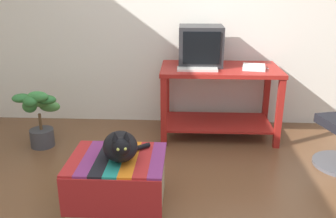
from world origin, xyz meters
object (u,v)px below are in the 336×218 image
at_px(desk, 219,90).
at_px(cat, 121,146).
at_px(tv_monitor, 201,46).
at_px(ottoman_with_blanket, 118,181).
at_px(keyboard, 197,69).
at_px(potted_plant, 39,116).
at_px(book, 254,67).

xyz_separation_m(desk, cat, (-0.80, -1.38, -0.02)).
distance_m(tv_monitor, cat, 1.65).
bearing_deg(tv_monitor, ottoman_with_blanket, -114.12).
relative_size(tv_monitor, ottoman_with_blanket, 0.65).
relative_size(tv_monitor, keyboard, 1.12).
height_order(keyboard, cat, keyboard).
relative_size(desk, cat, 2.97).
distance_m(keyboard, cat, 1.38).
xyz_separation_m(cat, potted_plant, (-1.00, 1.00, -0.17)).
relative_size(desk, tv_monitor, 2.71).
bearing_deg(potted_plant, ottoman_with_blanket, -45.38).
xyz_separation_m(keyboard, cat, (-0.56, -1.23, -0.28)).
distance_m(desk, book, 0.42).
height_order(tv_monitor, book, tv_monitor).
bearing_deg(cat, book, 35.93).
xyz_separation_m(desk, potted_plant, (-1.81, -0.38, -0.19)).
bearing_deg(ottoman_with_blanket, book, 48.15).
xyz_separation_m(desk, tv_monitor, (-0.20, 0.08, 0.44)).
xyz_separation_m(tv_monitor, potted_plant, (-1.60, -0.46, -0.63)).
height_order(desk, cat, desk).
relative_size(keyboard, book, 1.50).
height_order(keyboard, book, book).
distance_m(tv_monitor, potted_plant, 1.78).
bearing_deg(cat, ottoman_with_blanket, 133.37).
bearing_deg(keyboard, tv_monitor, 81.41).
xyz_separation_m(tv_monitor, ottoman_with_blanket, (-0.64, -1.44, -0.76)).
relative_size(tv_monitor, book, 1.69).
xyz_separation_m(book, ottoman_with_blanket, (-1.17, -1.31, -0.57)).
xyz_separation_m(book, potted_plant, (-2.14, -0.33, -0.45)).
height_order(keyboard, ottoman_with_blanket, keyboard).
xyz_separation_m(desk, ottoman_with_blanket, (-0.84, -1.36, -0.32)).
bearing_deg(tv_monitor, keyboard, -98.68).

